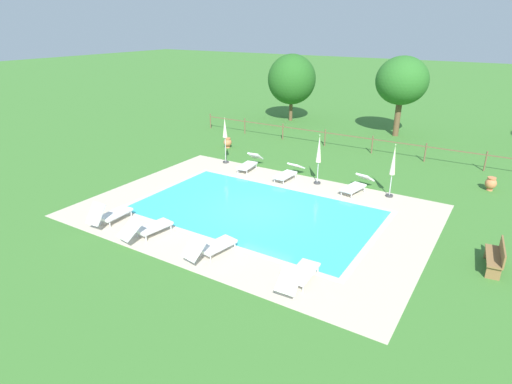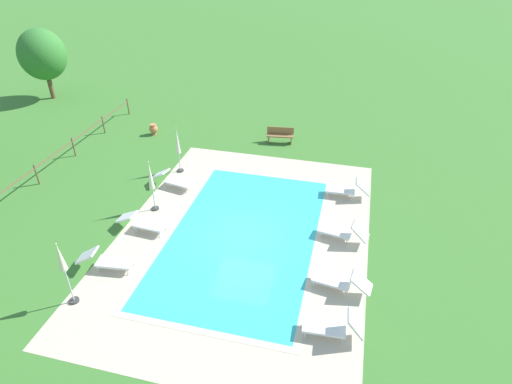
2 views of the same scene
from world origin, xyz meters
name	(u,v)px [view 2 (image 2 of 2)]	position (x,y,z in m)	size (l,w,h in m)	color
ground_plane	(243,235)	(0.00, 0.00, 0.00)	(160.00, 160.00, 0.00)	#3D752D
pool_deck_paving	(243,235)	(0.00, 0.00, 0.00)	(13.67, 9.78, 0.01)	beige
swimming_pool_water	(243,235)	(0.00, 0.00, 0.01)	(9.54, 5.65, 0.01)	#38C6D1
pool_coping_rim	(243,235)	(0.00, 0.00, 0.01)	(10.02, 6.13, 0.01)	beige
sun_lounger_north_near_steps	(174,180)	(2.81, 4.17, 0.36)	(0.98, 2.12, 0.77)	white
sun_lounger_north_mid	(342,231)	(0.72, -3.83, 0.38)	(0.94, 2.03, 0.90)	white
sun_lounger_north_far	(107,260)	(-3.01, 4.27, 0.36)	(0.84, 2.09, 0.79)	white
sun_lounger_north_end	(340,281)	(-2.04, -3.97, 0.37)	(0.89, 2.07, 0.83)	white
sun_lounger_south_near_corner	(347,189)	(3.91, -3.79, 0.38)	(0.68, 1.98, 0.89)	white
sun_lounger_south_mid	(143,223)	(-0.61, 4.04, 0.35)	(0.74, 2.11, 0.71)	white
sun_lounger_south_end	(333,326)	(-4.06, -3.92, 0.40)	(0.70, 1.86, 1.01)	white
patio_umbrella_closed_row_west	(151,179)	(0.85, 4.23, 1.53)	(0.32, 0.32, 2.39)	#383838
patio_umbrella_closed_row_mid_west	(62,263)	(-4.74, 4.53, 1.69)	(0.32, 0.32, 2.50)	#383838
patio_umbrella_closed_row_centre	(178,144)	(4.23, 4.44, 1.50)	(0.32, 0.32, 2.38)	#383838
wooden_bench_lawn_side	(280,135)	(8.67, 0.23, 0.47)	(0.63, 1.54, 0.87)	olive
terracotta_urn_by_tree	(153,129)	(7.92, 7.63, 0.34)	(0.49, 0.49, 0.63)	#C67547
perimeter_fence	(13,188)	(-0.03, 10.54, 0.68)	(20.88, 0.08, 1.05)	brown
tree_west_mid	(42,55)	(11.76, 17.14, 3.03)	(3.10, 3.10, 4.73)	brown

